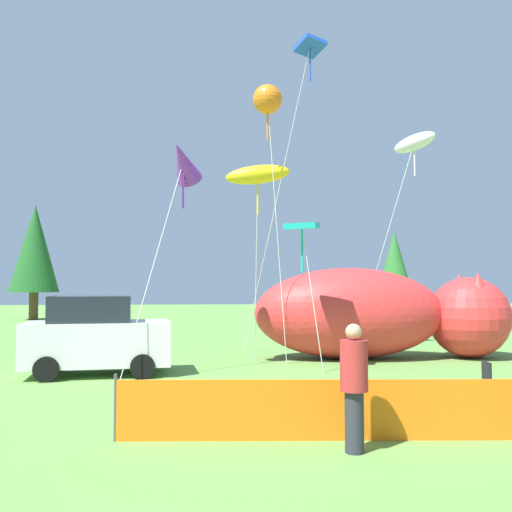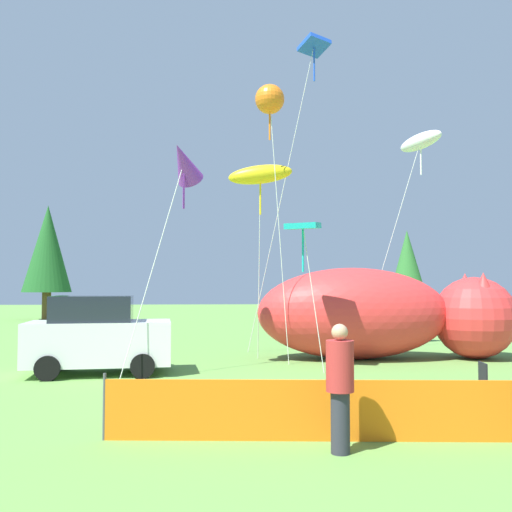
# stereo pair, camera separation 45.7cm
# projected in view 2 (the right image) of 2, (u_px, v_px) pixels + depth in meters

# --- Properties ---
(ground_plane) EXTENTS (120.00, 120.00, 0.00)m
(ground_plane) POSITION_uv_depth(u_px,v_px,m) (262.00, 400.00, 11.97)
(ground_plane) COLOR #609342
(parked_car) EXTENTS (3.97, 2.35, 2.12)m
(parked_car) POSITION_uv_depth(u_px,v_px,m) (98.00, 336.00, 15.51)
(parked_car) COLOR white
(parked_car) RESTS_ON ground
(folding_chair) EXTENTS (0.57, 0.57, 0.92)m
(folding_chair) POSITION_uv_depth(u_px,v_px,m) (490.00, 382.00, 10.97)
(folding_chair) COLOR black
(folding_chair) RESTS_ON ground
(inflatable_cat) EXTENTS (8.58, 3.29, 2.99)m
(inflatable_cat) POSITION_uv_depth(u_px,v_px,m) (381.00, 317.00, 18.71)
(inflatable_cat) COLOR red
(inflatable_cat) RESTS_ON ground
(safety_fence) EXTENTS (9.28, 0.87, 1.04)m
(safety_fence) POSITION_uv_depth(u_px,v_px,m) (402.00, 411.00, 8.82)
(safety_fence) COLOR orange
(safety_fence) RESTS_ON ground
(spectator_in_black_shirt) EXTENTS (0.40, 0.40, 1.85)m
(spectator_in_black_shirt) POSITION_uv_depth(u_px,v_px,m) (340.00, 382.00, 8.22)
(spectator_in_black_shirt) COLOR #2D2D38
(spectator_in_black_shirt) RESTS_ON ground
(kite_purple_delta) EXTENTS (2.14, 2.17, 6.53)m
(kite_purple_delta) POSITION_uv_depth(u_px,v_px,m) (184.00, 163.00, 15.94)
(kite_purple_delta) COLOR silver
(kite_purple_delta) RESTS_ON ground
(kite_teal_diamond) EXTENTS (1.16, 1.17, 4.21)m
(kite_teal_diamond) POSITION_uv_depth(u_px,v_px,m) (303.00, 228.00, 16.07)
(kite_teal_diamond) COLOR silver
(kite_teal_diamond) RESTS_ON ground
(kite_yellow_hero) EXTENTS (2.17, 1.16, 6.41)m
(kite_yellow_hero) POSITION_uv_depth(u_px,v_px,m) (260.00, 175.00, 18.35)
(kite_yellow_hero) COLOR silver
(kite_yellow_hero) RESTS_ON ground
(kite_white_ghost) EXTENTS (3.40, 1.98, 8.43)m
(kite_white_ghost) POSITION_uv_depth(u_px,v_px,m) (420.00, 142.00, 21.91)
(kite_white_ghost) COLOR silver
(kite_white_ghost) RESTS_ON ground
(kite_blue_box) EXTENTS (2.94, 1.49, 11.28)m
(kite_blue_box) POSITION_uv_depth(u_px,v_px,m) (313.00, 53.00, 20.47)
(kite_blue_box) COLOR silver
(kite_blue_box) RESTS_ON ground
(kite_orange_flower) EXTENTS (1.04, 0.93, 8.74)m
(kite_orange_flower) POSITION_uv_depth(u_px,v_px,m) (270.00, 100.00, 17.95)
(kite_orange_flower) COLOR silver
(kite_orange_flower) RESTS_ON ground
(horizon_tree_east) EXTENTS (3.39, 3.39, 8.09)m
(horizon_tree_east) POSITION_uv_depth(u_px,v_px,m) (47.00, 249.00, 40.31)
(horizon_tree_east) COLOR brown
(horizon_tree_east) RESTS_ON ground
(horizon_tree_west) EXTENTS (3.03, 3.03, 7.23)m
(horizon_tree_west) POSITION_uv_depth(u_px,v_px,m) (407.00, 262.00, 49.69)
(horizon_tree_west) COLOR brown
(horizon_tree_west) RESTS_ON ground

